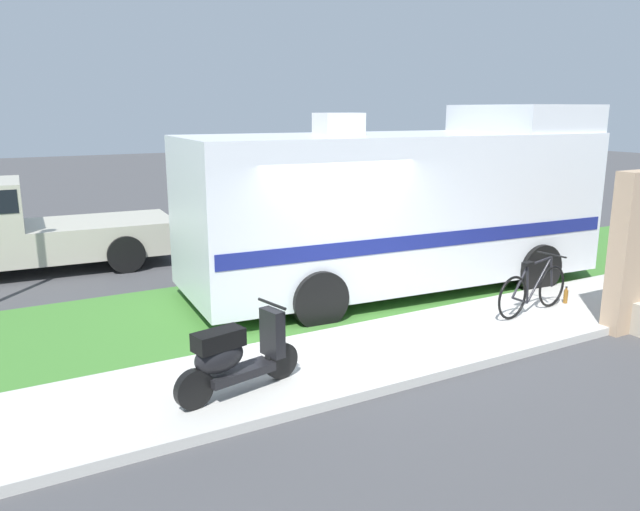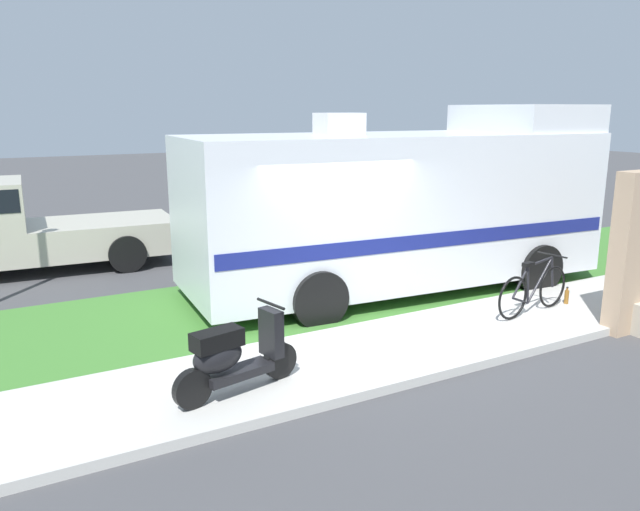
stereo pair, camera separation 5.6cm
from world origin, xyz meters
TOP-DOWN VIEW (x-y plane):
  - ground_plane at (0.00, 0.00)m, footprint 80.00×80.00m
  - sidewalk at (0.00, -1.20)m, footprint 24.00×2.00m
  - grass_strip at (0.00, 1.50)m, footprint 24.00×3.40m
  - motorhome_rv at (1.95, 1.26)m, footprint 7.64×3.09m
  - scooter at (-2.36, -1.53)m, footprint 1.60×0.61m
  - bicycle at (2.78, -1.14)m, footprint 1.70×0.52m
  - pickup_truck_near at (-4.27, 6.10)m, footprint 5.42×2.39m
  - bottle_spare at (3.66, -1.07)m, footprint 0.07×0.07m

SIDE VIEW (x-z plane):
  - ground_plane at x=0.00m, z-range 0.00..0.00m
  - grass_strip at x=0.00m, z-range 0.00..0.08m
  - sidewalk at x=0.00m, z-range 0.00..0.12m
  - bottle_spare at x=3.66m, z-range 0.10..0.38m
  - bicycle at x=2.78m, z-range 0.05..0.95m
  - scooter at x=-2.36m, z-range 0.09..1.06m
  - pickup_truck_near at x=-4.27m, z-range 0.05..1.94m
  - motorhome_rv at x=1.95m, z-range -0.08..3.25m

